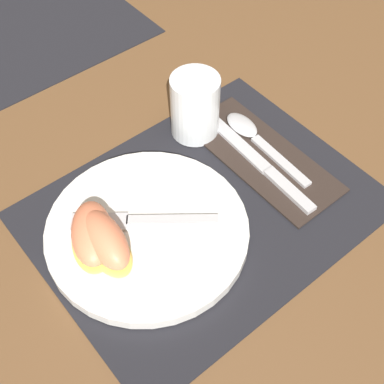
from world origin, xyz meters
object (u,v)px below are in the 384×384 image
Objects in this scene: plate at (147,231)px; citrus_wedge_0 at (92,234)px; juice_glass at (195,109)px; spoon at (252,134)px; citrus_wedge_1 at (105,240)px; fork at (134,222)px; knife at (260,163)px.

citrus_wedge_0 is (-0.06, 0.02, 0.02)m from plate.
citrus_wedge_0 is (-0.23, -0.08, -0.01)m from juice_glass.
spoon is 0.29m from citrus_wedge_1.
juice_glass is at bearing 24.41° from citrus_wedge_1.
fork is 1.43× the size of citrus_wedge_0.
spoon is at bearing 3.35° from citrus_wedge_0.
fork is at bearing 173.50° from knife.
spoon is at bearing 7.29° from citrus_wedge_1.
juice_glass is 0.44× the size of knife.
citrus_wedge_1 reaches higher than spoon.
fork is (-0.23, -0.03, 0.01)m from spoon.
spoon is 0.24m from fork.
citrus_wedge_1 reaches higher than plate.
knife is at bearing -77.23° from juice_glass.
plate is 2.69× the size of juice_glass.
fork is at bearing -173.77° from spoon.
plate is 2.32× the size of citrus_wedge_0.
juice_glass is 0.94× the size of citrus_wedge_1.
plate reaches higher than knife.
knife is 1.98× the size of citrus_wedge_0.
fork is (-0.01, 0.02, 0.01)m from plate.
citrus_wedge_0 is (-0.26, 0.03, 0.03)m from knife.
spoon is at bearing -50.17° from juice_glass.
citrus_wedge_0 is at bearing 171.15° from fork.
fork is (-0.20, 0.02, 0.01)m from knife.
juice_glass reaches higher than plate.
fork is 1.57× the size of citrus_wedge_1.
fork is at bearing -8.85° from citrus_wedge_0.
plate is 0.23m from spoon.
plate is 0.02m from fork.
juice_glass reaches higher than spoon.
juice_glass reaches higher than citrus_wedge_1.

